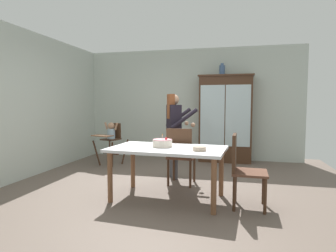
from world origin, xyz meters
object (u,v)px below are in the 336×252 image
Objects in this scene: adult_person at (174,125)px; serving_bowl at (199,149)px; birthday_cake at (162,143)px; high_chair_with_toddler at (111,136)px; ceramic_vase at (222,70)px; dining_table at (168,154)px; dining_chair_right_end at (242,165)px; dining_chair_far_side at (180,153)px; china_cabinet at (225,119)px.

adult_person is 8.50× the size of serving_bowl.
serving_bowl is (0.56, -0.22, -0.03)m from birthday_cake.
birthday_cake is at bearing 158.79° from serving_bowl.
high_chair_with_toddler reaches higher than birthday_cake.
ceramic_vase is 3.28m from dining_table.
dining_chair_far_side is at bearing 54.08° from dining_chair_right_end.
dining_chair_far_side reaches higher than birthday_cake.
dining_table is 0.69m from dining_chair_far_side.
adult_person reaches higher than high_chair_with_toddler.
serving_bowl is (2.22, -2.07, 0.11)m from high_chair_with_toddler.
birthday_cake is (-0.79, -2.80, -0.22)m from china_cabinet.
high_chair_with_toddler is 3.41m from dining_chair_right_end.
adult_person is (-0.85, -1.72, -0.05)m from china_cabinet.
birthday_cake reaches higher than serving_bowl.
birthday_cake is (1.66, -1.86, 0.14)m from high_chair_with_toddler.
dining_chair_far_side is 1.00× the size of dining_chair_right_end.
ceramic_vase is at bearing -102.38° from dining_chair_far_side.
dining_chair_right_end is at bearing -83.91° from china_cabinet.
high_chair_with_toddler is at bearing 136.95° from serving_bowl.
china_cabinet is 2.98m from dining_chair_right_end.
dining_chair_right_end is at bearing -82.21° from ceramic_vase.
high_chair_with_toddler is at bearing 38.01° from adult_person.
birthday_cake is 0.60m from serving_bowl.
high_chair_with_toddler is (-2.46, -0.94, -0.36)m from china_cabinet.
dining_table is (-0.70, -2.85, -0.37)m from china_cabinet.
dining_table is 1.74× the size of dining_chair_far_side.
birthday_cake is at bearing 151.18° from dining_table.
adult_person reaches higher than dining_chair_far_side.
birthday_cake is at bearing -104.08° from ceramic_vase.
adult_person is (-0.76, -1.73, -1.17)m from ceramic_vase.
dining_table is at bearing 87.39° from dining_chair_far_side.
serving_bowl is at bearing -21.21° from birthday_cake.
dining_chair_right_end is at bearing -4.55° from dining_table.
ceramic_vase is 2.22m from adult_person.
birthday_cake is at bearing 157.09° from adult_person.
ceramic_vase is 3.36m from dining_chair_right_end.
dining_chair_far_side is (0.06, 0.68, -0.09)m from dining_table.
dining_chair_far_side is at bearing -18.85° from high_chair_with_toddler.
serving_bowl is (0.47, -0.17, 0.12)m from dining_table.
dining_chair_right_end reaches higher than high_chair_with_toddler.
china_cabinet is at bearing 36.36° from high_chair_with_toddler.
ceramic_vase is at bearing 10.11° from dining_chair_right_end.
dining_chair_far_side is (-0.56, -2.17, -1.58)m from ceramic_vase.
dining_chair_far_side is (0.20, -0.45, -0.41)m from adult_person.
dining_table is 9.28× the size of serving_bowl.
china_cabinet is 2.11× the size of dining_chair_right_end.
ceramic_vase is 0.28× the size of dining_chair_far_side.
serving_bowl is at bearing -27.67° from high_chair_with_toddler.
high_chair_with_toddler is at bearing 132.57° from dining_table.
adult_person reaches higher than dining_chair_right_end.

